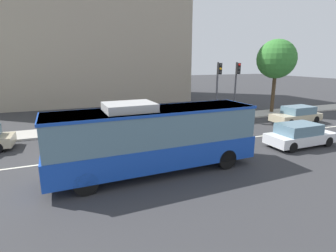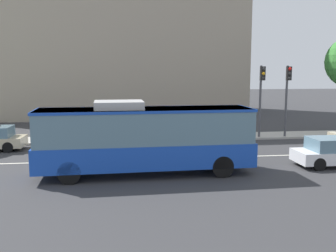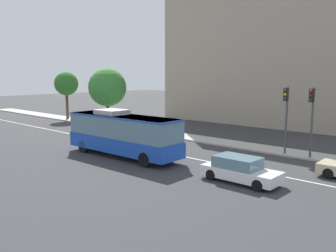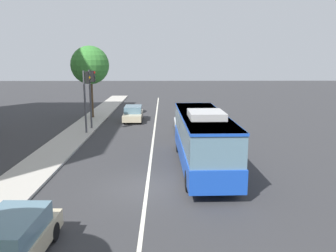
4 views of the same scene
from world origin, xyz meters
name	(u,v)px [view 4 (image 4 of 4)]	position (x,y,z in m)	size (l,w,h in m)	color
ground_plane	(147,188)	(0.00, 0.00, 0.00)	(160.00, 160.00, 0.00)	#333335
sidewalk_kerb	(14,187)	(0.00, 6.40, 0.07)	(80.00, 2.59, 0.14)	#B2ADA3
lane_centre_line	(147,188)	(0.00, 0.00, 0.01)	(76.00, 0.16, 0.01)	silver
transit_bus	(203,137)	(2.99, -3.00, 1.81)	(10.06, 2.75, 3.46)	#1947B7
sedan_white	(185,123)	(12.85, -2.67, 0.72)	(4.50, 1.82, 1.46)	white
sedan_beige	(9,243)	(-6.13, 3.81, 0.72)	(4.55, 1.93, 1.46)	#C6B793
sedan_beige_ahead	(133,114)	(17.96, 2.25, 0.72)	(4.54, 1.89, 1.46)	#C6B793
traffic_light_near_corner	(92,89)	(13.74, 5.39, 3.56)	(0.33, 0.62, 5.20)	#47474C
traffic_light_mid_block	(86,91)	(11.83, 5.43, 3.56)	(0.33, 0.62, 5.20)	#47474C
street_tree_kerbside_right	(90,65)	(19.32, 6.65, 5.47)	(3.87, 3.87, 7.44)	#4C3823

